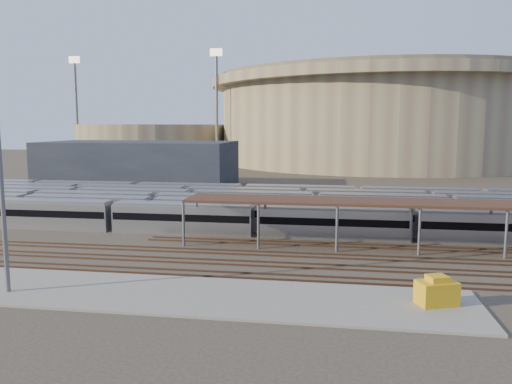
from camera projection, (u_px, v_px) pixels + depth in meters
The scene contains 13 objects.
ground at pixel (251, 251), 54.18m from camera, with size 420.00×420.00×0.00m, color #383026.
apron at pixel (160, 294), 40.26m from camera, with size 50.00×9.00×0.20m, color gray.
subway_trains at pixel (282, 208), 71.85m from camera, with size 124.40×23.90×3.60m.
inspection_shed at pixel (457, 205), 54.03m from camera, with size 60.30×6.00×5.30m.
empty_tracks at pixel (243, 263), 49.27m from camera, with size 170.00×9.62×0.18m.
stadium at pixel (380, 118), 185.20m from camera, with size 124.00×124.00×32.50m.
secondary_arena at pixel (153, 143), 189.83m from camera, with size 56.00×56.00×14.00m, color gray.
service_building at pixel (139, 164), 112.79m from camera, with size 42.00×20.00×10.00m, color #1E232D.
floodlight_0 at pixel (217, 104), 163.80m from camera, with size 4.00×1.00×38.40m.
floodlight_1 at pixel (76, 106), 182.12m from camera, with size 4.00×1.00×38.40m.
floodlight_3 at pixel (291, 109), 209.66m from camera, with size 4.00×1.00×38.40m.
yard_light_pole at pixel (1, 175), 39.26m from camera, with size 0.80×0.36×18.78m.
yellow_equipment at pixel (437, 293), 37.42m from camera, with size 2.87×1.79×1.79m, color gold.
Camera 1 is at (8.76, -52.12, 13.55)m, focal length 35.00 mm.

